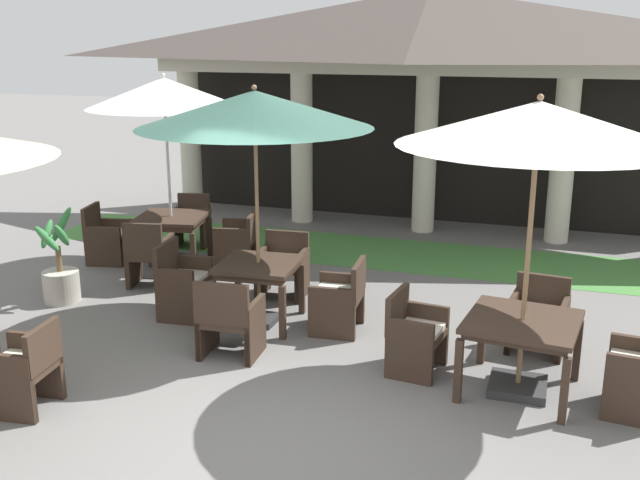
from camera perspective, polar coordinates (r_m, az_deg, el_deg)
ground_plane at (r=6.70m, az=-3.97°, el=-14.37°), size 60.00×60.00×0.00m
background_pavilion at (r=12.81m, az=8.50°, el=14.54°), size 10.18×2.84×4.06m
lawn_strip at (r=11.65m, az=6.44°, el=-1.13°), size 11.98×1.76×0.01m
patio_table_near_foreground at (r=7.32m, az=15.31°, el=-6.57°), size 1.13×1.13×0.74m
patio_umbrella_near_foreground at (r=6.85m, az=16.46°, el=8.38°), size 2.52×2.52×2.84m
patio_chair_near_foreground_north at (r=8.39m, az=16.48°, el=-5.71°), size 0.65×0.58×0.81m
patio_chair_near_foreground_west at (r=7.63m, az=7.28°, el=-7.21°), size 0.57×0.65×0.84m
patio_chair_near_foreground_east at (r=7.34m, az=23.43°, el=-9.32°), size 0.57×0.60×0.87m
patio_chair_mid_left_east at (r=7.36m, az=-21.82°, el=-9.23°), size 0.60×0.60×0.83m
patio_table_mid_right at (r=8.75m, az=-4.76°, el=-2.38°), size 0.97×0.97×0.75m
patio_umbrella_mid_right at (r=8.36m, az=-5.05°, el=9.93°), size 2.67×2.67×2.80m
patio_chair_mid_right_west at (r=9.17m, az=-10.61°, el=-3.18°), size 0.55×0.67×0.92m
patio_chair_mid_right_east at (r=8.58m, az=1.57°, el=-4.49°), size 0.60×0.65×0.85m
patio_chair_mid_right_north at (r=9.71m, az=-2.88°, el=-2.02°), size 0.65×0.58×0.83m
patio_chair_mid_right_south at (r=7.95m, az=-7.01°, el=-6.16°), size 0.65×0.59×0.89m
patio_table_far_back at (r=11.19m, az=-11.38°, el=1.34°), size 1.15×1.15×0.74m
patio_umbrella_far_back at (r=10.89m, az=-11.91°, el=10.86°), size 2.22×2.22×2.81m
patio_chair_far_back_north at (r=12.19m, az=-9.87°, el=1.40°), size 0.64×0.59×0.82m
patio_chair_far_back_south at (r=10.32m, az=-13.04°, el=-1.19°), size 0.64×0.62×0.93m
patio_chair_far_back_west at (r=11.61m, az=-16.11°, el=0.26°), size 0.68×0.68×0.87m
patio_chair_far_back_east at (r=10.98m, az=-6.28°, el=-0.01°), size 0.67×0.74×0.81m
potted_palm_left_edge at (r=10.08m, az=-19.37°, el=-2.70°), size 0.46×0.47×1.25m
terracotta_urn at (r=10.87m, az=-3.15°, el=-1.32°), size 0.26×0.26×0.43m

